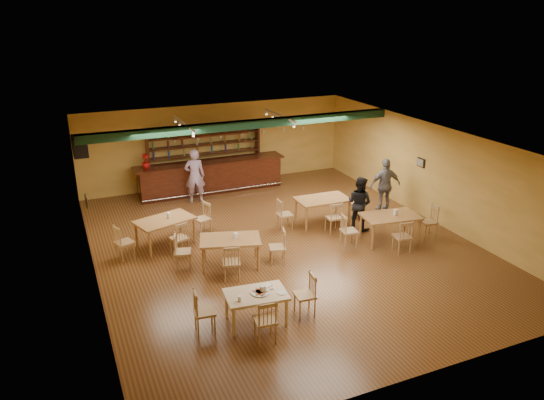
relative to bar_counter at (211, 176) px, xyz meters
name	(u,v)px	position (x,y,z in m)	size (l,w,h in m)	color
floor	(283,245)	(0.51, -5.15, -0.56)	(12.00, 12.00, 0.00)	#582D19
ceiling_beam	(246,125)	(0.51, -2.35, 2.31)	(10.00, 0.30, 0.25)	black
track_rail_left	(184,123)	(-1.29, -1.75, 2.38)	(0.05, 2.50, 0.05)	silver
track_rail_right	(279,115)	(1.91, -1.75, 2.38)	(0.05, 2.50, 0.05)	silver
ac_unit	(80,146)	(-4.29, -0.95, 1.79)	(0.34, 0.70, 0.48)	silver
picture_left	(86,201)	(-4.46, -4.15, 1.14)	(0.04, 0.34, 0.28)	black
picture_right	(421,162)	(5.48, -4.65, 1.14)	(0.04, 0.34, 0.28)	black
bar_counter	(211,176)	(0.00, 0.00, 0.00)	(5.41, 0.85, 1.13)	black
back_bar_hutch	(205,157)	(0.00, 0.63, 0.57)	(4.18, 0.40, 2.28)	black
poinsettia	(146,161)	(-2.25, 0.00, 0.82)	(0.29, 0.29, 0.51)	#B01010
dining_table_a	(166,232)	(-2.49, -3.86, -0.18)	(1.55, 0.93, 0.78)	#925933
dining_table_b	(322,211)	(2.28, -4.16, -0.17)	(1.60, 0.96, 0.80)	#925933
dining_table_c	(231,252)	(-1.23, -5.75, -0.19)	(1.52, 0.91, 0.76)	#925933
dining_table_d	(389,228)	(3.39, -6.10, -0.17)	(1.57, 0.94, 0.79)	#925933
near_table	(256,308)	(-1.57, -8.39, -0.22)	(1.28, 0.82, 0.69)	beige
pizza_tray	(260,292)	(-1.48, -8.39, 0.13)	(0.40, 0.40, 0.01)	silver
parmesan_shaker	(240,298)	(-1.99, -8.52, 0.18)	(0.07, 0.07, 0.11)	#EAE5C6
napkin_stack	(267,286)	(-1.25, -8.20, 0.14)	(0.20, 0.15, 0.03)	white
pizza_server	(265,289)	(-1.35, -8.34, 0.14)	(0.32, 0.09, 0.00)	silver
side_plate	(282,292)	(-1.07, -8.57, 0.13)	(0.22, 0.22, 0.01)	white
patron_bar	(195,176)	(-0.80, -0.83, 0.36)	(0.68, 0.44, 1.86)	#784595
patron_right_a	(359,203)	(3.08, -4.96, 0.25)	(0.79, 0.61, 1.62)	black
patron_right_b	(385,185)	(4.59, -4.10, 0.32)	(1.04, 0.43, 1.78)	gray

